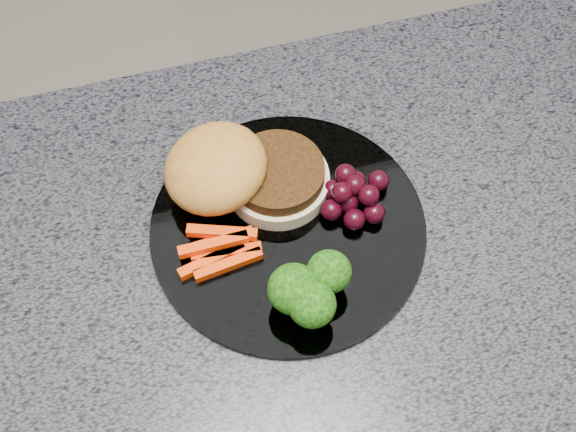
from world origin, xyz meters
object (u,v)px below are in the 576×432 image
at_px(burger, 238,174).
at_px(grape_bunch, 355,195).
at_px(island_cabinet, 327,430).
at_px(plate, 288,228).

relative_size(burger, grape_bunch, 2.34).
distance_m(island_cabinet, grape_bunch, 0.50).
distance_m(island_cabinet, plate, 0.48).
height_order(plate, burger, burger).
xyz_separation_m(plate, burger, (-0.03, 0.05, 0.03)).
xyz_separation_m(burger, grape_bunch, (0.10, -0.05, -0.01)).
bearing_deg(grape_bunch, burger, 155.39).
height_order(island_cabinet, grape_bunch, grape_bunch).
height_order(island_cabinet, burger, burger).
xyz_separation_m(island_cabinet, plate, (-0.04, 0.07, 0.47)).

